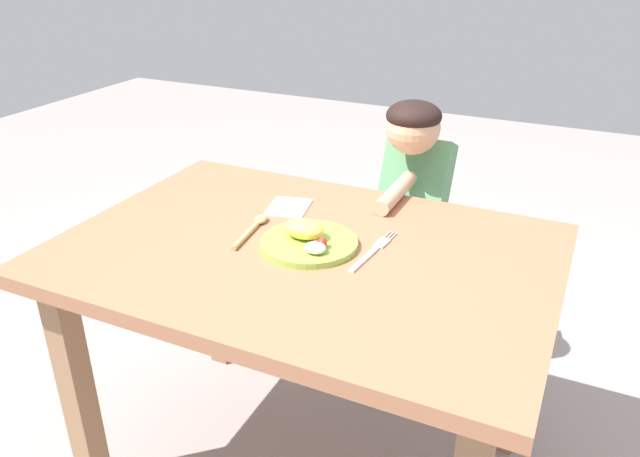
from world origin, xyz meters
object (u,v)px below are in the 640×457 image
(spoon, at_px, (254,227))
(person, at_px, (413,231))
(fork, at_px, (374,251))
(plate, at_px, (308,240))

(spoon, xyz_separation_m, person, (0.27, 0.55, -0.20))
(spoon, bearing_deg, person, -33.70)
(fork, distance_m, spoon, 0.33)
(person, bearing_deg, spoon, 63.81)
(fork, distance_m, person, 0.57)
(fork, bearing_deg, spoon, 98.52)
(plate, distance_m, fork, 0.16)
(fork, height_order, spoon, spoon)
(fork, bearing_deg, plate, 109.56)
(plate, bearing_deg, person, 79.98)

